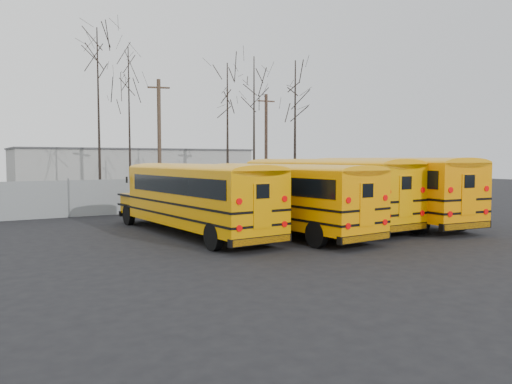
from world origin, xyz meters
TOP-DOWN VIEW (x-y plane):
  - ground at (0.00, 0.00)m, footprint 120.00×120.00m
  - fence at (0.00, 12.00)m, footprint 40.00×0.04m
  - distant_building at (2.00, 32.00)m, footprint 22.00×8.00m
  - bus_a at (-4.82, 2.60)m, footprint 3.06×10.85m
  - bus_b at (-1.49, 1.19)m, footprint 3.13×10.80m
  - bus_c at (1.60, 2.47)m, footprint 2.96×11.52m
  - bus_d at (4.76, 1.56)m, footprint 3.80×11.83m
  - utility_pole_left at (-0.69, 17.79)m, footprint 1.52×0.55m
  - utility_pole_right at (8.65, 18.37)m, footprint 1.49×0.32m
  - tree_1 at (-5.69, 14.55)m, footprint 0.26×0.26m
  - tree_2 at (-2.77, 17.96)m, footprint 0.26×0.26m
  - tree_3 at (2.60, 13.70)m, footprint 0.26×0.26m
  - tree_4 at (5.26, 14.65)m, footprint 0.26×0.26m
  - tree_5 at (9.45, 15.45)m, footprint 0.26×0.26m

SIDE VIEW (x-z plane):
  - ground at x=0.00m, z-range 0.00..0.00m
  - fence at x=0.00m, z-range 0.00..2.00m
  - bus_b at x=-1.49m, z-range 0.26..3.24m
  - bus_a at x=-4.82m, z-range 0.26..3.26m
  - bus_c at x=1.60m, z-range 0.27..3.48m
  - bus_d at x=4.76m, z-range 0.28..3.54m
  - distant_building at x=2.00m, z-range 0.00..4.00m
  - utility_pole_right at x=8.65m, z-range 0.11..8.49m
  - utility_pole_left at x=-0.69m, z-range 0.12..8.86m
  - tree_3 at x=2.60m, z-range 0.00..9.54m
  - tree_4 at x=5.26m, z-range 0.00..10.41m
  - tree_5 at x=9.45m, z-range 0.00..10.68m
  - tree_2 at x=-2.77m, z-range 0.00..10.78m
  - tree_1 at x=-5.69m, z-range 0.00..10.94m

